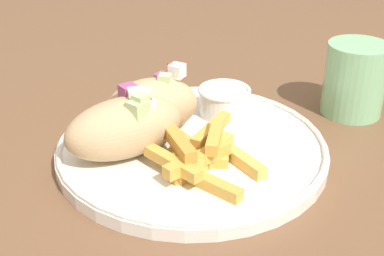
{
  "coord_description": "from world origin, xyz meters",
  "views": [
    {
      "loc": [
        0.1,
        -0.5,
        1.04
      ],
      "look_at": [
        -0.02,
        -0.01,
        0.77
      ],
      "focal_mm": 50.0,
      "sensor_mm": 36.0,
      "label": 1
    }
  ],
  "objects": [
    {
      "name": "pita_sandwich_near",
      "position": [
        -0.08,
        -0.05,
        0.78
      ],
      "size": [
        0.14,
        0.14,
        0.07
      ],
      "rotation": [
        0.0,
        0.0,
        0.79
      ],
      "color": "tan",
      "rests_on": "plate"
    },
    {
      "name": "table",
      "position": [
        0.0,
        0.0,
        0.68
      ],
      "size": [
        1.56,
        1.56,
        0.73
      ],
      "color": "brown",
      "rests_on": "ground_plane"
    },
    {
      "name": "pita_sandwich_far",
      "position": [
        -0.07,
        0.01,
        0.78
      ],
      "size": [
        0.12,
        0.11,
        0.07
      ],
      "rotation": [
        0.0,
        0.0,
        0.55
      ],
      "color": "tan",
      "rests_on": "plate"
    },
    {
      "name": "fries_pile",
      "position": [
        -0.0,
        -0.05,
        0.76
      ],
      "size": [
        0.13,
        0.14,
        0.03
      ],
      "color": "gold",
      "rests_on": "plate"
    },
    {
      "name": "water_glass",
      "position": [
        0.15,
        0.14,
        0.78
      ],
      "size": [
        0.08,
        0.08,
        0.09
      ],
      "color": "#8CCC93",
      "rests_on": "table"
    },
    {
      "name": "plate",
      "position": [
        -0.02,
        -0.01,
        0.74
      ],
      "size": [
        0.3,
        0.3,
        0.02
      ],
      "color": "white",
      "rests_on": "table"
    },
    {
      "name": "sauce_ramekin",
      "position": [
        0.0,
        0.07,
        0.77
      ],
      "size": [
        0.06,
        0.06,
        0.03
      ],
      "color": "white",
      "rests_on": "plate"
    }
  ]
}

